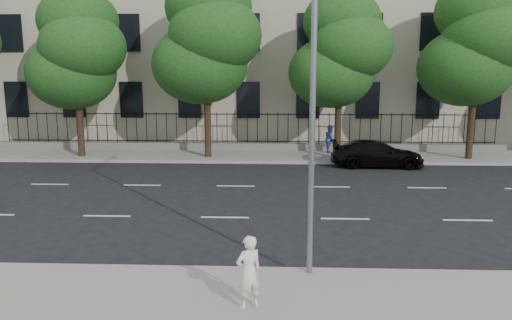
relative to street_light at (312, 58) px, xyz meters
The scene contains 14 objects.
ground 5.99m from the street_light, 144.73° to the left, with size 120.00×120.00×0.00m, color black.
near_sidewalk 6.08m from the street_light, 138.24° to the right, with size 60.00×4.00×0.15m, color gray.
far_sidewalk 16.75m from the street_light, 99.01° to the left, with size 60.00×4.00×0.15m, color gray.
lane_markings 8.67m from the street_light, 110.98° to the left, with size 49.60×4.62×0.01m, color silver, non-canonical shape.
masonry_building 25.14m from the street_light, 95.78° to the left, with size 34.60×12.11×18.50m.
iron_fence 18.21m from the street_light, 98.14° to the left, with size 30.00×0.50×2.20m.
street_light is the anchor object (origin of this frame).
tree_b 18.99m from the street_light, 127.15° to the left, with size 5.53×5.12×8.97m.
tree_c 15.82m from the street_light, 106.43° to the left, with size 5.89×5.50×9.80m.
tree_d 15.36m from the street_light, 80.48° to the left, with size 5.34×4.94×8.84m.
tree_e 17.92m from the street_light, 57.77° to the left, with size 5.71×5.31×9.46m.
black_sedan 14.65m from the street_light, 72.09° to the left, with size 1.87×4.60×1.34m, color black.
woman_near 5.02m from the street_light, 119.89° to the right, with size 0.55×0.36×1.52m, color white.
pedestrian_far 17.37m from the street_light, 82.14° to the left, with size 0.76×0.59×1.56m, color #2D498B.
Camera 1 is at (1.68, -13.48, 4.93)m, focal length 35.00 mm.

